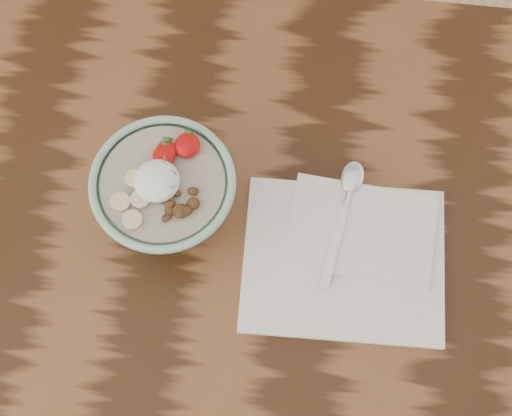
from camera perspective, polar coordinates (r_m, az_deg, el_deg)
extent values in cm
cube|color=#321B0C|center=(100.27, -7.61, -3.88)|extent=(160.00, 90.00, 4.00)
cylinder|color=#8BBB9B|center=(99.54, -6.83, -0.01)|extent=(8.23, 8.23, 1.18)
torus|color=#8BBB9B|center=(90.62, -7.52, 2.04)|extent=(18.72, 18.72, 1.08)
cylinder|color=#AB9F8E|center=(91.16, -7.47, 1.90)|extent=(15.88, 15.88, 0.98)
ellipsoid|color=white|center=(89.69, -7.93, 2.16)|extent=(5.77, 5.77, 3.17)
ellipsoid|color=#B20908|center=(91.25, -7.39, 4.14)|extent=(2.85, 3.13, 1.57)
cone|color=#286623|center=(91.48, -7.29, 4.94)|extent=(1.40, 1.03, 1.52)
ellipsoid|color=#B20908|center=(91.53, -7.18, 4.54)|extent=(2.75, 3.03, 1.51)
cone|color=#286623|center=(91.75, -7.09, 5.32)|extent=(1.40, 1.03, 1.52)
ellipsoid|color=#B20908|center=(91.42, -5.52, 5.02)|extent=(3.27, 3.59, 1.80)
cone|color=#286623|center=(91.75, -5.41, 5.93)|extent=(1.40, 1.03, 1.52)
cylinder|color=beige|center=(89.87, -9.26, 0.67)|extent=(2.44, 2.44, 0.70)
cylinder|color=beige|center=(90.17, -10.79, 0.46)|extent=(2.53, 2.53, 0.70)
cylinder|color=beige|center=(91.00, -9.68, 2.32)|extent=(2.46, 2.46, 0.70)
cylinder|color=beige|center=(89.10, -9.87, -0.97)|extent=(2.51, 2.51, 0.70)
ellipsoid|color=#58331A|center=(88.65, -5.06, 0.35)|extent=(2.07, 2.08, 1.01)
ellipsoid|color=#58331A|center=(88.37, -5.70, -0.19)|extent=(2.07, 1.71, 1.36)
ellipsoid|color=#58331A|center=(88.82, -6.93, -0.18)|extent=(1.73, 1.72, 0.65)
ellipsoid|color=#58331A|center=(88.84, -5.07, 0.39)|extent=(1.43, 1.23, 0.63)
ellipsoid|color=#58331A|center=(89.35, -7.37, 0.72)|extent=(1.84, 1.79, 1.03)
ellipsoid|color=#58331A|center=(88.53, -7.20, -0.81)|extent=(1.61, 1.63, 0.69)
ellipsoid|color=#58331A|center=(89.02, -6.91, 0.31)|extent=(1.78, 1.62, 0.76)
ellipsoid|color=#58331A|center=(88.38, -6.06, -0.23)|extent=(2.24, 2.24, 1.45)
ellipsoid|color=#58331A|center=(89.32, -5.07, 1.35)|extent=(1.52, 1.12, 1.11)
ellipsoid|color=#58331A|center=(89.53, -6.38, 1.18)|extent=(1.28, 1.08, 0.85)
ellipsoid|color=#58331A|center=(89.35, -7.44, 0.59)|extent=(1.53, 1.33, 0.68)
cylinder|color=#457732|center=(88.78, -8.64, 1.99)|extent=(0.56, 1.57, 0.23)
cylinder|color=#457732|center=(89.26, -8.91, 2.65)|extent=(1.52, 0.33, 0.23)
cylinder|color=#457732|center=(88.51, -7.86, 1.84)|extent=(1.12, 0.72, 0.22)
cylinder|color=#457732|center=(88.95, -8.99, 2.13)|extent=(1.39, 0.92, 0.23)
cylinder|color=#457732|center=(89.50, -7.33, 3.56)|extent=(1.03, 0.55, 0.22)
cylinder|color=#457732|center=(88.30, -6.90, 1.81)|extent=(1.26, 0.18, 0.22)
cylinder|color=#457732|center=(89.00, -6.71, 2.98)|extent=(1.44, 1.20, 0.24)
cylinder|color=#457732|center=(89.56, -7.33, 3.64)|extent=(0.45, 1.69, 0.24)
cylinder|color=#457732|center=(88.81, -7.49, 2.46)|extent=(1.26, 1.08, 0.23)
cylinder|color=#457732|center=(88.23, -7.07, 1.66)|extent=(1.36, 0.29, 0.23)
cylinder|color=#457732|center=(88.47, -8.51, 1.55)|extent=(0.46, 1.12, 0.22)
cube|color=white|center=(97.35, 7.01, -4.18)|extent=(27.60, 22.55, 1.04)
cube|color=white|center=(98.01, 8.43, -1.83)|extent=(20.72, 14.99, 0.62)
cube|color=silver|center=(96.35, 6.29, -3.11)|extent=(3.11, 11.93, 0.36)
cylinder|color=silver|center=(98.72, 7.33, 0.95)|extent=(1.23, 3.18, 0.72)
ellipsoid|color=silver|center=(99.74, 7.73, 2.52)|extent=(3.92, 5.21, 0.99)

